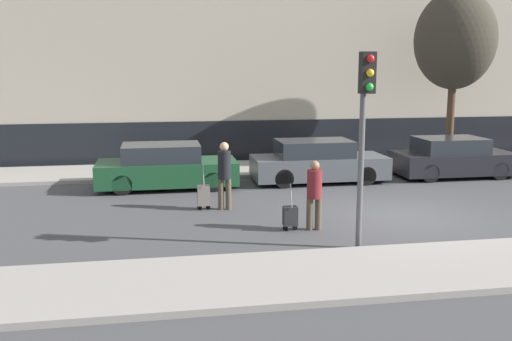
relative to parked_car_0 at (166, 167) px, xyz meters
The scene contains 14 objects.
ground_plane 7.26m from the parked_car_0, 37.97° to the right, with size 80.00×80.00×0.00m, color #424244.
sidewalk_near 10.01m from the parked_car_0, 55.19° to the right, with size 28.00×2.50×0.12m.
sidewalk_far 6.27m from the parked_car_0, 24.09° to the left, with size 28.00×3.00×0.12m.
building_facade 9.29m from the parked_car_0, 46.02° to the left, with size 28.00×2.38×10.03m.
parked_car_0 is the anchor object (origin of this frame).
parked_car_1 4.88m from the parked_car_0, ahead, with size 4.31×1.74×1.37m.
parked_car_2 9.64m from the parked_car_0, ahead, with size 3.98×1.79×1.34m.
pedestrian_left 3.36m from the parked_car_0, 63.99° to the right, with size 0.35×0.34×1.79m.
trolley_left 3.08m from the parked_car_0, 72.59° to the right, with size 0.34×0.29×1.20m.
pedestrian_right 6.18m from the parked_car_0, 58.13° to the right, with size 0.35×0.34×1.61m.
trolley_right 5.87m from the parked_car_0, 62.49° to the right, with size 0.34×0.29×1.10m.
traffic_light 8.10m from the parked_car_0, 60.81° to the right, with size 0.28×0.47×3.99m.
parked_bicycle 5.73m from the parked_car_0, 29.95° to the left, with size 1.77×0.06×0.96m.
bare_tree_near_crossing 11.29m from the parked_car_0, 10.19° to the left, with size 2.88×2.88×6.29m.
Camera 1 is at (-5.94, -13.04, 3.71)m, focal length 40.00 mm.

